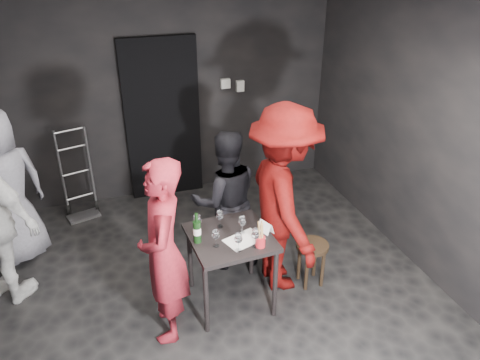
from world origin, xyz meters
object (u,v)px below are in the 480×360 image
object	(u,v)px
bystander_grey	(2,178)
woman_black	(226,200)
hand_truck	(81,199)
wine_bottle	(197,231)
tasting_table	(230,245)
server_red	(163,243)
stool	(312,253)
man_maroon	(285,178)
breadstick_cup	(261,235)

from	to	relation	value
bystander_grey	woman_black	bearing A→B (deg)	129.81
woman_black	bystander_grey	xyz separation A→B (m)	(-2.14, 0.76, 0.22)
woman_black	bystander_grey	size ratio (longest dim) A/B	0.78
hand_truck	wine_bottle	bearing A→B (deg)	-80.13
bystander_grey	wine_bottle	distance (m)	2.19
tasting_table	server_red	distance (m)	0.72
stool	man_maroon	world-z (taller)	man_maroon
woman_black	man_maroon	world-z (taller)	man_maroon
stool	wine_bottle	size ratio (longest dim) A/B	1.61
server_red	breadstick_cup	distance (m)	0.84
server_red	wine_bottle	size ratio (longest dim) A/B	6.41
tasting_table	wine_bottle	world-z (taller)	wine_bottle
stool	woman_black	world-z (taller)	woman_black
woman_black	bystander_grey	distance (m)	2.28
server_red	woman_black	world-z (taller)	server_red
bystander_grey	breadstick_cup	bearing A→B (deg)	113.10
bystander_grey	tasting_table	bearing A→B (deg)	114.77
hand_truck	man_maroon	distance (m)	2.90
hand_truck	bystander_grey	world-z (taller)	bystander_grey
woman_black	breadstick_cup	xyz separation A→B (m)	(0.06, -0.86, 0.11)
server_red	bystander_grey	size ratio (longest dim) A/B	0.96
hand_truck	bystander_grey	bearing A→B (deg)	-149.06
tasting_table	server_red	xyz separation A→B (m)	(-0.63, -0.18, 0.28)
bystander_grey	breadstick_cup	xyz separation A→B (m)	(2.20, -1.62, -0.11)
woman_black	server_red	bearing A→B (deg)	50.08
hand_truck	stool	world-z (taller)	hand_truck
woman_black	breadstick_cup	bearing A→B (deg)	98.00
breadstick_cup	woman_black	bearing A→B (deg)	94.22
woman_black	wine_bottle	bearing A→B (deg)	58.31
server_red	woman_black	xyz separation A→B (m)	(0.77, 0.80, -0.18)
woman_black	man_maroon	bearing A→B (deg)	135.43
server_red	bystander_grey	xyz separation A→B (m)	(-1.37, 1.57, 0.04)
hand_truck	woman_black	xyz separation A→B (m)	(1.46, -1.48, 0.55)
woman_black	wine_bottle	size ratio (longest dim) A/B	5.19
breadstick_cup	wine_bottle	bearing A→B (deg)	154.73
tasting_table	breadstick_cup	bearing A→B (deg)	-49.54
hand_truck	wine_bottle	xyz separation A→B (m)	(1.02, -2.10, 0.65)
hand_truck	breadstick_cup	xyz separation A→B (m)	(1.53, -2.34, 0.66)
bystander_grey	wine_bottle	xyz separation A→B (m)	(1.70, -1.38, -0.12)
tasting_table	woman_black	xyz separation A→B (m)	(0.14, 0.62, 0.11)
man_maroon	wine_bottle	world-z (taller)	man_maroon
man_maroon	bystander_grey	size ratio (longest dim) A/B	1.21
tasting_table	man_maroon	bearing A→B (deg)	13.42
tasting_table	server_red	bearing A→B (deg)	-163.67
tasting_table	bystander_grey	bearing A→B (deg)	145.33
tasting_table	woman_black	bearing A→B (deg)	77.46
server_red	bystander_grey	bearing A→B (deg)	-129.27
bystander_grey	wine_bottle	size ratio (longest dim) A/B	6.70
woman_black	hand_truck	bearing A→B (deg)	-41.62
server_red	bystander_grey	world-z (taller)	bystander_grey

